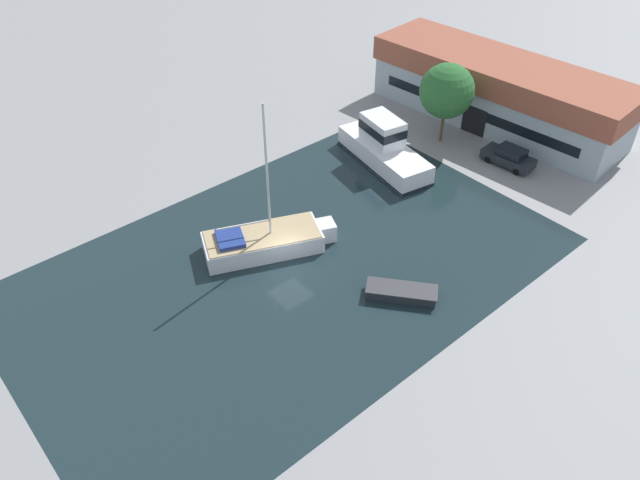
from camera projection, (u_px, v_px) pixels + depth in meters
name	position (u px, v px, depth m)	size (l,w,h in m)	color
ground_plane	(290.00, 268.00, 42.99)	(440.00, 440.00, 0.00)	gray
water_canal	(290.00, 268.00, 42.99)	(23.62, 36.88, 0.01)	#19282D
warehouse_building	(498.00, 91.00, 57.63)	(24.92, 9.23, 5.89)	#99A8B2
quay_tree_near_building	(447.00, 91.00, 53.41)	(4.75, 4.75, 7.24)	brown
parked_car	(509.00, 157.00, 52.75)	(4.56, 2.27, 1.67)	#1E2328
sailboat_moored	(266.00, 241.00, 44.03)	(6.25, 9.57, 11.37)	silver
motor_cruiser	(384.00, 148.00, 52.66)	(10.22, 5.03, 4.10)	white
small_dinghy	(401.00, 292.00, 40.56)	(4.60, 4.15, 0.71)	#23282D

